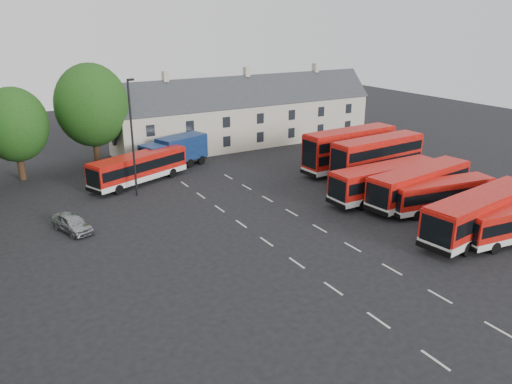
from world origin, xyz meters
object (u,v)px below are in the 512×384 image
bus_dd_south (377,156)px  silver_car (72,223)px  box_truck (175,151)px  lamppost (132,135)px

bus_dd_south → silver_car: (-30.05, 2.08, -1.84)m
bus_dd_south → box_truck: bearing=134.3°
box_truck → silver_car: box_truck is taller
bus_dd_south → box_truck: bus_dd_south is taller
silver_car → lamppost: (7.01, 5.72, 5.11)m
box_truck → lamppost: (-6.66, -6.90, 3.87)m
box_truck → lamppost: lamppost is taller
bus_dd_south → lamppost: 24.54m
bus_dd_south → lamppost: (-23.04, 7.80, 3.27)m
bus_dd_south → silver_car: bus_dd_south is taller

